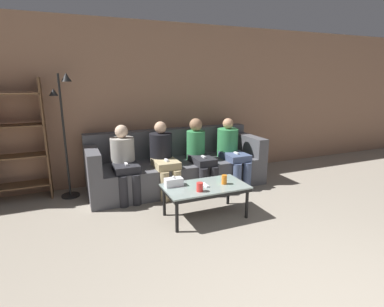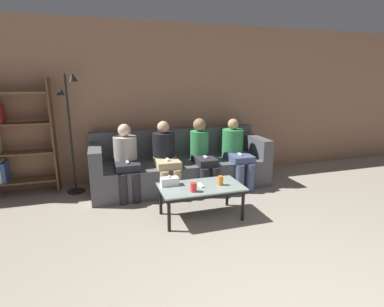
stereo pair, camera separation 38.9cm
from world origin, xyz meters
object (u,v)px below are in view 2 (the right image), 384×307
Objects in this scene: cup_near_left at (194,187)px; couch at (180,166)px; game_remote at (201,185)px; seated_person_mid_left at (165,155)px; tissue_box at (169,181)px; seated_person_left_end at (126,158)px; cup_near_right at (221,181)px; seated_person_right_end at (236,150)px; coffee_table at (201,189)px; bookshelf at (8,140)px; standing_lamp at (71,121)px; seated_person_mid_right at (202,153)px.

couch is at bearing 81.31° from cup_near_left.
cup_near_left is 0.73× the size of game_remote.
seated_person_mid_left is at bearing 93.92° from cup_near_left.
seated_person_left_end reaches higher than tissue_box.
cup_near_right is 1.15m from seated_person_mid_left.
seated_person_right_end reaches higher than tissue_box.
seated_person_right_end reaches higher than coffee_table.
seated_person_left_end is (-0.87, -0.21, 0.26)m from couch.
tissue_box reaches higher than cup_near_right.
seated_person_mid_left is (0.58, -0.01, 0.01)m from seated_person_left_end.
tissue_box is (-0.43, -1.08, 0.15)m from couch.
bookshelf is at bearing 161.90° from seated_person_left_end.
coffee_table is 0.58× the size of standing_lamp.
standing_lamp is at bearing 173.88° from couch.
cup_near_right is at bearing -82.00° from couch.
game_remote is at bearing -32.51° from bookshelf.
seated_person_right_end reaches higher than game_remote.
cup_near_right is at bearing -123.91° from seated_person_right_end.
standing_lamp is at bearing 170.64° from seated_person_right_end.
bookshelf reaches higher than game_remote.
seated_person_mid_right is at bearing -2.00° from seated_person_left_end.
seated_person_mid_left is (-0.22, 1.00, 0.21)m from coffee_table.
seated_person_right_end is at bearing 1.76° from seated_person_mid_right.
standing_lamp is (-1.61, 0.17, 0.78)m from couch.
seated_person_right_end is (2.48, -0.41, -0.52)m from standing_lamp.
tissue_box is 0.20× the size of seated_person_mid_right.
standing_lamp is 0.98m from seated_person_left_end.
seated_person_right_end is (1.30, 0.85, 0.11)m from tissue_box.
seated_person_left_end is 0.98× the size of seated_person_mid_left.
cup_near_left is (-0.21, -1.38, 0.15)m from couch.
game_remote is (0.36, -0.14, -0.04)m from tissue_box.
standing_lamp reaches higher than cup_near_right.
couch is 1.23m from game_remote.
seated_person_right_end reaches higher than seated_person_left_end.
seated_person_mid_right reaches higher than game_remote.
couch is at bearing 68.32° from tissue_box.
seated_person_mid_right is (0.72, 0.83, 0.12)m from tissue_box.
couch is at bearing 86.93° from coffee_table.
seated_person_mid_right is at bearing -41.22° from couch.
standing_lamp reaches higher than seated_person_left_end.
seated_person_right_end is at bearing -15.19° from couch.
seated_person_left_end is at bearing 119.51° from cup_near_left.
couch reaches higher than game_remote.
seated_person_mid_right reaches higher than cup_near_right.
seated_person_mid_left is at bearing 114.18° from cup_near_right.
cup_near_right is at bearing -45.11° from seated_person_left_end.
seated_person_right_end is at bearing -0.74° from seated_person_left_end.
standing_lamp is (-1.79, 1.44, 0.62)m from cup_near_right.
bookshelf is (-2.42, 1.54, 0.48)m from coffee_table.
bookshelf is at bearing 166.23° from seated_person_mid_left.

